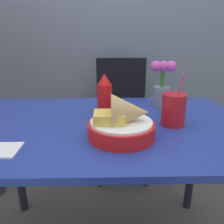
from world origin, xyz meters
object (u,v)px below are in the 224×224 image
food_basket (124,122)px  flower_vase (162,85)px  chair_far_window (121,107)px  ketchup_bottle (105,95)px  drink_cup (173,110)px

food_basket → flower_vase: (0.22, 0.36, 0.05)m
chair_far_window → food_basket: size_ratio=3.89×
food_basket → flower_vase: size_ratio=1.03×
chair_far_window → ketchup_bottle: (-0.12, -0.73, 0.30)m
chair_far_window → drink_cup: size_ratio=4.38×
chair_far_window → flower_vase: (0.16, -0.61, 0.32)m
chair_far_window → ketchup_bottle: size_ratio=4.90×
drink_cup → flower_vase: bearing=87.8°
food_basket → ketchup_bottle: size_ratio=1.26×
ketchup_bottle → drink_cup: size_ratio=0.89×
flower_vase → food_basket: bearing=-121.3°
chair_far_window → flower_vase: bearing=-75.3°
chair_far_window → food_basket: 1.01m
drink_cup → ketchup_bottle: bearing=154.6°
chair_far_window → ketchup_bottle: 0.80m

